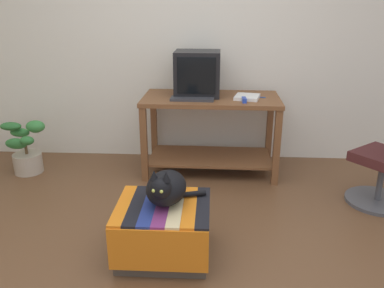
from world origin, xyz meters
name	(u,v)px	position (x,y,z in m)	size (l,w,h in m)	color
ground_plane	(175,270)	(0.00, 0.00, 0.00)	(14.00, 14.00, 0.00)	brown
back_wall	(192,35)	(0.00, 2.05, 1.30)	(8.00, 0.10, 2.60)	silver
desk	(211,121)	(0.21, 1.60, 0.52)	(1.31, 0.68, 0.76)	brown
tv_monitor	(198,74)	(0.07, 1.66, 0.97)	(0.43, 0.38, 0.42)	black
keyboard	(192,99)	(0.03, 1.46, 0.77)	(0.40, 0.15, 0.02)	#333338
book	(247,97)	(0.54, 1.55, 0.78)	(0.22, 0.24, 0.03)	white
ottoman_with_blanket	(163,230)	(-0.09, 0.16, 0.19)	(0.61, 0.56, 0.37)	#4C4238
cat	(166,188)	(-0.07, 0.19, 0.49)	(0.41, 0.39, 0.28)	black
potted_plant	(26,150)	(-1.61, 1.46, 0.23)	(0.46, 0.34, 0.54)	#B7A893
stapler	(244,100)	(0.51, 1.41, 0.78)	(0.04, 0.11, 0.04)	#2342B7
pen	(258,97)	(0.65, 1.59, 0.77)	(0.01, 0.01, 0.14)	#2351B2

